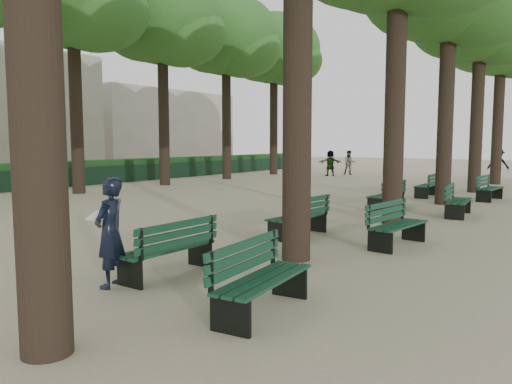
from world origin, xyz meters
The scene contains 22 objects.
ground centered at (0.00, 0.00, 0.00)m, with size 120.00×120.00×0.00m, color tan.
tree_central_4 centered at (1.50, 18.00, 7.65)m, with size 6.00×6.00×9.95m.
tree_central_5 centered at (1.50, 23.00, 7.65)m, with size 6.00×6.00×9.95m.
tree_far_3 centered at (-12.00, 13.00, 8.14)m, with size 6.00×6.00×10.45m.
tree_far_4 centered at (-12.00, 18.00, 8.14)m, with size 6.00×6.00×10.45m.
tree_far_5 centered at (-12.00, 23.00, 8.14)m, with size 6.00×6.00×10.45m.
bench_left_0 centered at (0.37, 0.84, 0.27)m, with size 0.58×1.80×0.92m.
bench_left_1 centered at (0.37, 5.02, 0.27)m, with size 0.72×1.84×0.92m.
bench_left_2 centered at (0.37, 10.60, 0.27)m, with size 0.69×1.84×0.92m.
bench_left_3 centered at (0.37, 15.00, 0.27)m, with size 0.64×1.82×0.92m.
bench_right_0 centered at (2.63, 0.26, 0.27)m, with size 0.76×1.85×0.92m.
bench_right_1 centered at (2.63, 5.22, 0.27)m, with size 0.75×1.85×0.92m.
bench_right_2 centered at (2.63, 10.36, 0.27)m, with size 0.75×1.85×0.92m.
bench_right_3 centered at (2.63, 15.14, 0.27)m, with size 0.70×1.84×0.92m.
man_with_map centered at (0.11, -0.07, 0.83)m, with size 0.69×0.73×1.65m.
pedestrian_e centered at (-8.24, 23.83, 0.81)m, with size 1.50×0.32×1.62m, color #262628.
pedestrian_b centered at (1.10, 26.17, 0.89)m, with size 1.15×0.35×1.77m, color #262628.
pedestrian_d centered at (-5.12, 25.49, 0.95)m, with size 0.93×0.38×1.90m, color #262628.
pedestrian_a centered at (-7.70, 25.51, 0.79)m, with size 0.77×0.32×1.59m, color #262628.
fence centered at (-15.00, 11.00, 0.45)m, with size 0.08×42.00×0.90m, color black.
hedge centered at (-15.70, 11.00, 0.60)m, with size 1.20×42.00×1.20m, color #153D17.
building_far centered at (-33.00, 30.00, 3.50)m, with size 12.00×16.00×7.00m, color #B7B2A3.
Camera 1 is at (6.07, -4.79, 2.16)m, focal length 35.00 mm.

